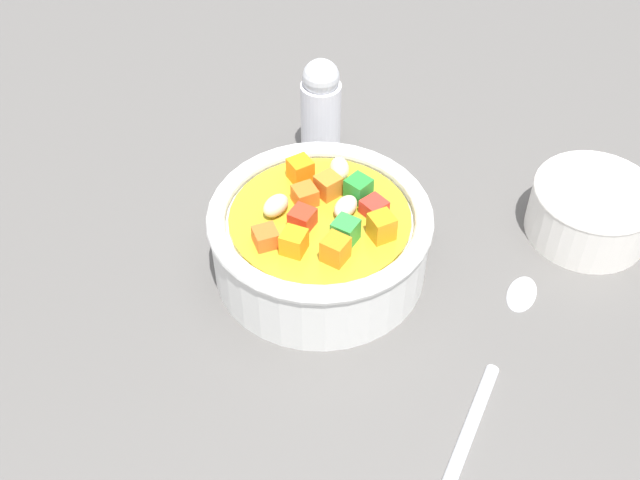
% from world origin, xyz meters
% --- Properties ---
extents(ground_plane, '(1.40, 1.40, 0.02)m').
position_xyz_m(ground_plane, '(0.00, 0.00, -0.01)').
color(ground_plane, '#565451').
extents(soup_bowl_main, '(0.16, 0.16, 0.07)m').
position_xyz_m(soup_bowl_main, '(0.00, 0.00, 0.03)').
color(soup_bowl_main, white).
rests_on(soup_bowl_main, ground_plane).
extents(spoon, '(0.12, 0.21, 0.01)m').
position_xyz_m(spoon, '(0.15, 0.02, 0.00)').
color(spoon, silver).
rests_on(spoon, ground_plane).
extents(side_bowl_small, '(0.09, 0.09, 0.04)m').
position_xyz_m(side_bowl_small, '(0.09, 0.19, 0.02)').
color(side_bowl_small, white).
rests_on(side_bowl_small, ground_plane).
extents(pepper_shaker, '(0.03, 0.03, 0.09)m').
position_xyz_m(pepper_shaker, '(-0.11, 0.08, 0.05)').
color(pepper_shaker, silver).
rests_on(pepper_shaker, ground_plane).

